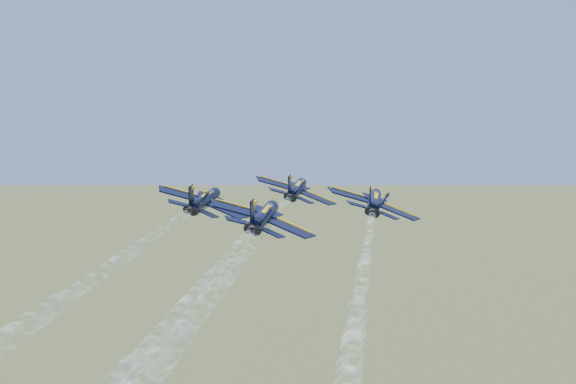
% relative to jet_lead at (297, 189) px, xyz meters
% --- Properties ---
extents(jet_lead, '(11.99, 16.28, 4.83)m').
position_rel_jet_lead_xyz_m(jet_lead, '(0.00, 0.00, 0.00)').
color(jet_lead, black).
extents(jet_left, '(11.99, 16.28, 4.83)m').
position_rel_jet_lead_xyz_m(jet_left, '(-8.52, -16.02, 0.00)').
color(jet_left, black).
extents(jet_right, '(11.99, 16.28, 4.83)m').
position_rel_jet_lead_xyz_m(jet_right, '(13.30, -12.02, 0.00)').
color(jet_right, black).
extents(jet_slot, '(11.99, 16.28, 4.83)m').
position_rel_jet_lead_xyz_m(jet_slot, '(3.08, -28.02, 0.00)').
color(jet_slot, black).
extents(smoke_trail_lead, '(12.06, 79.57, 2.53)m').
position_rel_jet_lead_xyz_m(smoke_trail_lead, '(7.59, -58.60, 0.03)').
color(smoke_trail_lead, white).
extents(smoke_trail_right, '(12.06, 79.57, 2.53)m').
position_rel_jet_lead_xyz_m(smoke_trail_right, '(20.89, -70.62, 0.03)').
color(smoke_trail_right, white).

